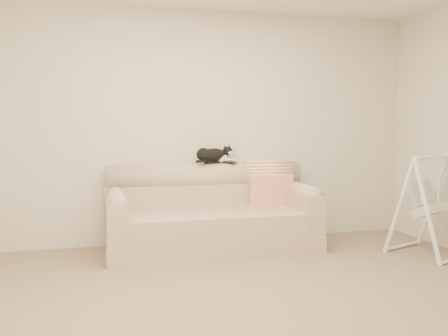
% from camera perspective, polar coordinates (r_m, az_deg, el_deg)
% --- Properties ---
extents(ground_plane, '(5.00, 5.00, 0.00)m').
position_cam_1_polar(ground_plane, '(3.93, 3.36, -14.78)').
color(ground_plane, '#7A6550').
rests_on(ground_plane, ground).
extents(room_shell, '(5.04, 4.04, 2.60)m').
position_cam_1_polar(room_shell, '(3.71, 3.48, 8.04)').
color(room_shell, beige).
rests_on(room_shell, ground).
extents(sofa, '(2.20, 0.93, 0.90)m').
position_cam_1_polar(sofa, '(5.36, -1.54, -5.53)').
color(sofa, '#C1A994').
rests_on(sofa, ground).
extents(remote_a, '(0.18, 0.07, 0.03)m').
position_cam_1_polar(remote_a, '(5.55, -1.38, 0.65)').
color(remote_a, black).
rests_on(remote_a, sofa).
extents(remote_b, '(0.15, 0.15, 0.02)m').
position_cam_1_polar(remote_b, '(5.57, 0.59, 0.65)').
color(remote_b, black).
rests_on(remote_b, sofa).
extents(tuxedo_cat, '(0.48, 0.32, 0.20)m').
position_cam_1_polar(tuxedo_cat, '(5.53, -1.22, 1.52)').
color(tuxedo_cat, black).
rests_on(tuxedo_cat, sofa).
extents(throw_blanket, '(0.49, 0.38, 0.58)m').
position_cam_1_polar(throw_blanket, '(5.72, 4.96, -1.09)').
color(throw_blanket, '#E35835').
rests_on(throw_blanket, sofa).
extents(baby_swing, '(0.82, 0.84, 1.03)m').
position_cam_1_polar(baby_swing, '(5.51, 22.39, -3.91)').
color(baby_swing, white).
rests_on(baby_swing, ground).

